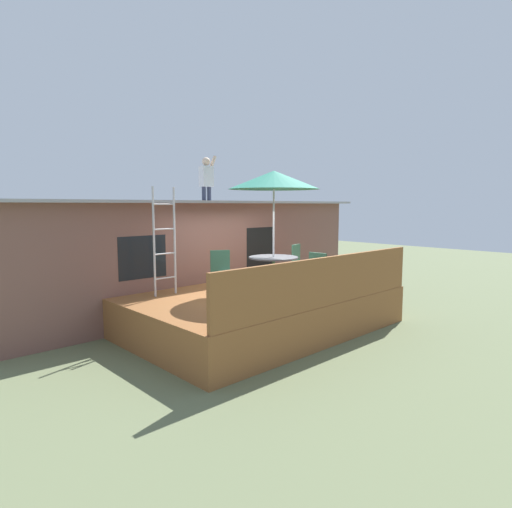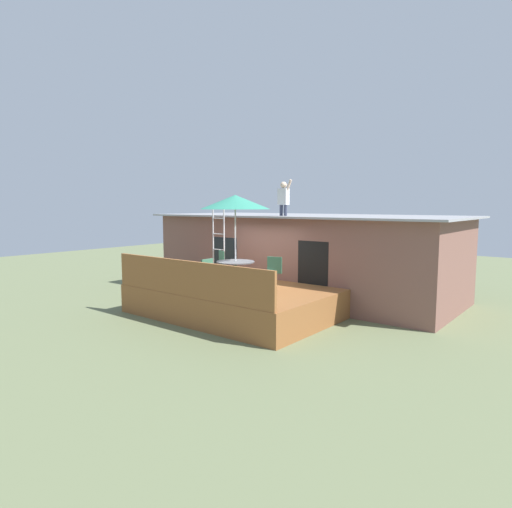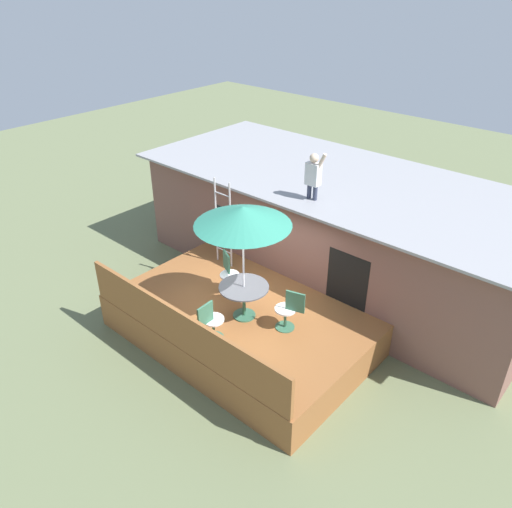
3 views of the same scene
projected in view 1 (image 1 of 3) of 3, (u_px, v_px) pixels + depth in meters
ground_plane at (260, 328)px, 9.26m from camera, size 40.00×40.00×0.00m
house at (168, 252)px, 11.70m from camera, size 10.50×4.50×2.74m
deck at (260, 310)px, 9.21m from camera, size 5.52×3.63×0.80m
deck_railing at (327, 281)px, 7.84m from camera, size 5.42×0.08×0.90m
patio_table at (273, 264)px, 9.10m from camera, size 1.04×1.04×0.74m
patio_umbrella at (274, 180)px, 8.90m from camera, size 1.90×1.90×2.54m
step_ladder at (165, 241)px, 8.71m from camera, size 0.52×0.04×2.20m
person_figure at (207, 176)px, 10.52m from camera, size 0.47×0.20×1.11m
patio_chair_left at (226, 272)px, 8.84m from camera, size 0.58×0.44×0.92m
patio_chair_right at (294, 265)px, 9.98m from camera, size 0.61×0.44×0.92m
patio_chair_near at (312, 276)px, 8.42m from camera, size 0.44×0.62×0.92m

